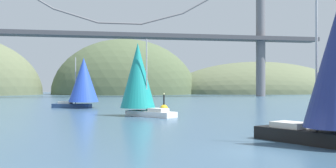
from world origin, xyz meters
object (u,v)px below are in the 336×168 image
Objects in this scene: sailboat_teal_sail at (139,78)px; channel_buoy at (164,108)px; sailboat_blue_spinnaker at (83,81)px; sailboat_navy_sail at (336,71)px.

sailboat_teal_sail is 9.26m from channel_buoy.
sailboat_teal_sail is at bearing -120.27° from channel_buoy.
sailboat_teal_sail is (6.30, -16.78, 0.21)m from sailboat_blue_spinnaker.
sailboat_teal_sail is (-8.00, 24.37, 0.06)m from sailboat_navy_sail.
sailboat_navy_sail is 25.65m from sailboat_teal_sail.
sailboat_teal_sail is at bearing 108.18° from sailboat_navy_sail.
sailboat_navy_sail is at bearing -71.82° from sailboat_teal_sail.
sailboat_navy_sail is at bearing -70.83° from sailboat_blue_spinnaker.
sailboat_teal_sail reaches higher than sailboat_blue_spinnaker.
sailboat_blue_spinnaker reaches higher than channel_buoy.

